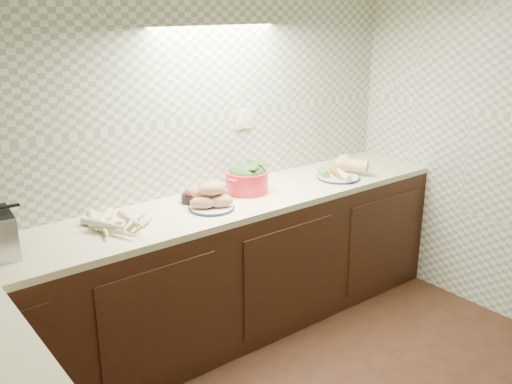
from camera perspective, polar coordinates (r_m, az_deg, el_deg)
room at (r=2.12m, az=16.15°, el=5.91°), size 3.60×3.60×2.60m
parsnip_pile at (r=3.17m, az=-12.64°, el=-2.88°), size 0.46×0.41×0.07m
sweet_potato_plate at (r=3.36m, az=-4.51°, el=-0.61°), size 0.28×0.27×0.16m
onion_bowl at (r=3.49m, az=-6.49°, el=-0.47°), size 0.13×0.13×0.10m
dutch_oven at (r=3.64m, az=-0.91°, el=1.43°), size 0.34×0.34×0.19m
veg_plate at (r=4.04m, az=8.49°, el=2.29°), size 0.38×0.37×0.14m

